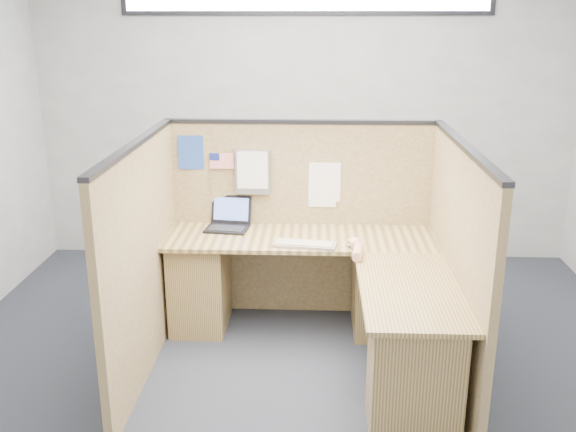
{
  "coord_description": "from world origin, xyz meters",
  "views": [
    {
      "loc": [
        0.11,
        -3.71,
        2.27
      ],
      "look_at": [
        -0.08,
        0.5,
        0.94
      ],
      "focal_mm": 40.0,
      "sensor_mm": 36.0,
      "label": 1
    }
  ],
  "objects_px": {
    "mouse": "(354,244)",
    "keyboard": "(305,244)",
    "l_desk": "(325,303)",
    "laptop": "(228,220)"
  },
  "relations": [
    {
      "from": "mouse",
      "to": "keyboard",
      "type": "bearing_deg",
      "value": -178.8
    },
    {
      "from": "keyboard",
      "to": "l_desk",
      "type": "bearing_deg",
      "value": -44.02
    },
    {
      "from": "laptop",
      "to": "keyboard",
      "type": "bearing_deg",
      "value": -26.57
    },
    {
      "from": "l_desk",
      "to": "keyboard",
      "type": "bearing_deg",
      "value": 128.03
    },
    {
      "from": "laptop",
      "to": "keyboard",
      "type": "xyz_separation_m",
      "value": [
        0.59,
        -0.39,
        -0.04
      ]
    },
    {
      "from": "keyboard",
      "to": "mouse",
      "type": "bearing_deg",
      "value": 9.15
    },
    {
      "from": "laptop",
      "to": "keyboard",
      "type": "relative_size",
      "value": 0.74
    },
    {
      "from": "l_desk",
      "to": "keyboard",
      "type": "relative_size",
      "value": 4.33
    },
    {
      "from": "laptop",
      "to": "mouse",
      "type": "bearing_deg",
      "value": -15.35
    },
    {
      "from": "l_desk",
      "to": "laptop",
      "type": "height_order",
      "value": "laptop"
    }
  ]
}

